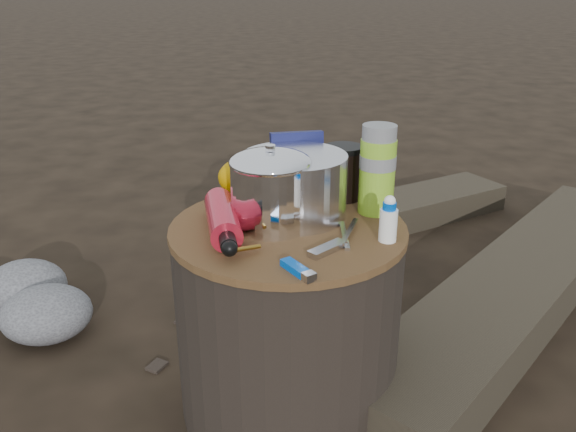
{
  "coord_description": "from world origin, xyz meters",
  "views": [
    {
      "loc": [
        -0.02,
        -1.14,
        0.95
      ],
      "look_at": [
        0.0,
        0.0,
        0.48
      ],
      "focal_mm": 36.88,
      "sensor_mm": 36.0,
      "label": 1
    }
  ],
  "objects_px": {
    "fuel_bottle": "(223,219)",
    "thermos": "(377,170)",
    "stump": "(288,319)",
    "log_main": "(521,286)",
    "travel_mug": "(343,173)",
    "camping_pot": "(271,188)"
  },
  "relations": [
    {
      "from": "stump",
      "to": "camping_pot",
      "type": "bearing_deg",
      "value": 172.85
    },
    {
      "from": "camping_pot",
      "to": "travel_mug",
      "type": "bearing_deg",
      "value": 43.51
    },
    {
      "from": "stump",
      "to": "thermos",
      "type": "bearing_deg",
      "value": 21.64
    },
    {
      "from": "log_main",
      "to": "fuel_bottle",
      "type": "height_order",
      "value": "fuel_bottle"
    },
    {
      "from": "fuel_bottle",
      "to": "thermos",
      "type": "distance_m",
      "value": 0.35
    },
    {
      "from": "log_main",
      "to": "camping_pot",
      "type": "bearing_deg",
      "value": -109.55
    },
    {
      "from": "camping_pot",
      "to": "fuel_bottle",
      "type": "distance_m",
      "value": 0.12
    },
    {
      "from": "log_main",
      "to": "camping_pot",
      "type": "height_order",
      "value": "camping_pot"
    },
    {
      "from": "log_main",
      "to": "fuel_bottle",
      "type": "xyz_separation_m",
      "value": [
        -0.85,
        -0.46,
        0.42
      ]
    },
    {
      "from": "thermos",
      "to": "fuel_bottle",
      "type": "bearing_deg",
      "value": -161.62
    },
    {
      "from": "stump",
      "to": "travel_mug",
      "type": "height_order",
      "value": "travel_mug"
    },
    {
      "from": "log_main",
      "to": "thermos",
      "type": "height_order",
      "value": "thermos"
    },
    {
      "from": "camping_pot",
      "to": "travel_mug",
      "type": "distance_m",
      "value": 0.23
    },
    {
      "from": "log_main",
      "to": "camping_pot",
      "type": "relative_size",
      "value": 10.01
    },
    {
      "from": "log_main",
      "to": "travel_mug",
      "type": "relative_size",
      "value": 13.19
    },
    {
      "from": "fuel_bottle",
      "to": "thermos",
      "type": "bearing_deg",
      "value": 8.83
    },
    {
      "from": "thermos",
      "to": "camping_pot",
      "type": "bearing_deg",
      "value": -162.44
    },
    {
      "from": "camping_pot",
      "to": "thermos",
      "type": "distance_m",
      "value": 0.24
    },
    {
      "from": "stump",
      "to": "thermos",
      "type": "relative_size",
      "value": 2.55
    },
    {
      "from": "log_main",
      "to": "travel_mug",
      "type": "distance_m",
      "value": 0.78
    },
    {
      "from": "log_main",
      "to": "thermos",
      "type": "bearing_deg",
      "value": -105.11
    },
    {
      "from": "stump",
      "to": "thermos",
      "type": "distance_m",
      "value": 0.39
    }
  ]
}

